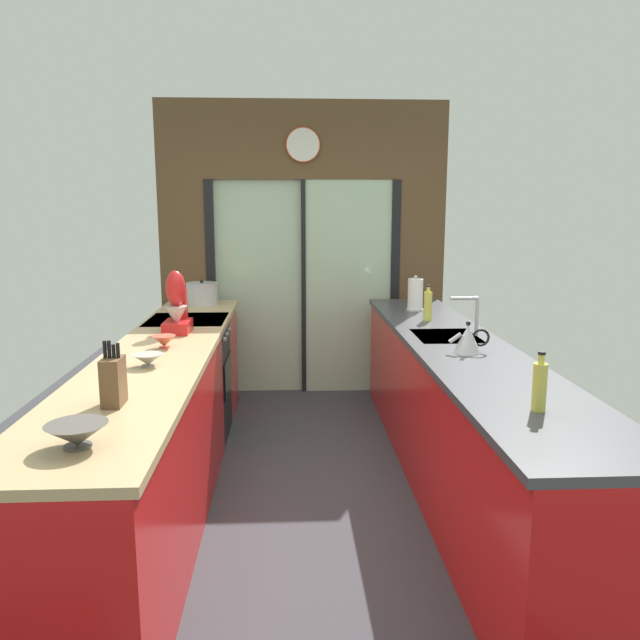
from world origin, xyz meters
TOP-DOWN VIEW (x-y plane):
  - ground_plane at (0.00, 0.60)m, footprint 5.04×7.60m
  - back_wall_unit at (0.00, 2.40)m, footprint 2.64×0.12m
  - left_counter_run at (-0.91, 0.13)m, footprint 0.62×3.80m
  - right_counter_run at (0.91, 0.30)m, footprint 0.62×3.80m
  - sink_faucet at (1.06, 0.55)m, footprint 0.19×0.02m
  - oven_range at (-0.91, 1.25)m, footprint 0.60×0.60m
  - mixing_bowl_near at (-0.89, -1.27)m, footprint 0.22×0.22m
  - mixing_bowl_mid at (-0.89, -0.15)m, footprint 0.16×0.16m
  - mixing_bowl_far at (-0.89, 0.29)m, footprint 0.14×0.14m
  - knife_block at (-0.89, -0.80)m, footprint 0.08×0.14m
  - stand_mixer at (-0.89, 0.75)m, footprint 0.17×0.27m
  - stock_pot at (-0.89, 1.96)m, footprint 0.27×0.27m
  - kettle at (0.89, 0.07)m, footprint 0.24×0.16m
  - soap_bottle_near at (0.89, -0.96)m, footprint 0.06×0.06m
  - soap_bottle_far at (0.89, 1.10)m, footprint 0.06×0.06m
  - paper_towel_roll at (0.89, 1.56)m, footprint 0.14×0.14m

SIDE VIEW (x-z plane):
  - ground_plane at x=0.00m, z-range -0.02..0.00m
  - oven_range at x=-0.91m, z-range 0.00..0.92m
  - right_counter_run at x=0.91m, z-range 0.00..0.92m
  - left_counter_run at x=-0.91m, z-range 0.01..0.93m
  - mixing_bowl_mid at x=-0.89m, z-range 0.92..0.99m
  - mixing_bowl_far at x=-0.89m, z-range 0.92..1.00m
  - mixing_bowl_near at x=-0.89m, z-range 0.92..1.01m
  - kettle at x=0.89m, z-range 0.91..1.10m
  - stock_pot at x=-0.89m, z-range 0.91..1.12m
  - soap_bottle_near at x=0.89m, z-range 0.90..1.15m
  - knife_block at x=-0.89m, z-range 0.89..1.17m
  - soap_bottle_far at x=0.89m, z-range 0.90..1.17m
  - paper_towel_roll at x=0.89m, z-range 0.90..1.19m
  - stand_mixer at x=-0.89m, z-range 0.87..1.29m
  - sink_faucet at x=1.06m, z-range 0.96..1.22m
  - back_wall_unit at x=0.00m, z-range 0.18..2.88m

